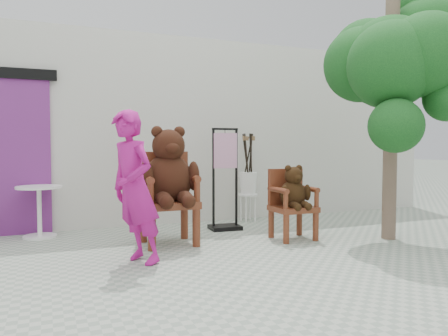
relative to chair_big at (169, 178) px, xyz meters
name	(u,v)px	position (x,y,z in m)	size (l,w,h in m)	color
ground_plane	(288,258)	(1.04, -1.20, -0.84)	(60.00, 60.00, 0.00)	#9DA493
back_wall	(197,132)	(1.04, 1.90, 0.66)	(9.00, 1.00, 3.00)	beige
doorway	(4,152)	(-1.96, 1.38, 0.32)	(1.40, 0.11, 2.33)	#702673
chair_big	(169,178)	(0.00, 0.00, 0.00)	(0.73, 0.79, 1.50)	#512211
chair_small	(292,195)	(1.62, -0.32, -0.25)	(0.54, 0.54, 1.00)	#512211
person	(135,188)	(-0.58, -0.80, -0.03)	(0.59, 0.39, 1.62)	#B2167E
cafe_table	(39,205)	(-1.53, 1.06, -0.40)	(0.60, 0.60, 0.70)	white
display_stand	(225,191)	(1.03, 0.63, -0.26)	(0.47, 0.38, 1.51)	black
stool_bucket	(248,183)	(1.67, 1.15, -0.20)	(0.32, 0.32, 1.45)	white
tree	(396,57)	(2.84, -0.87, 1.57)	(1.91, 1.99, 3.57)	brown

